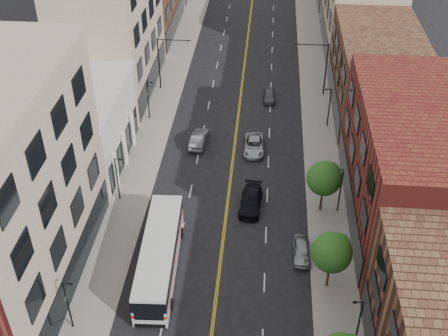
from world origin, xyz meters
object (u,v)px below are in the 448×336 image
(car_lane_c, at_px, (269,96))
(car_lane_behind, at_px, (199,139))
(car_parked_far, at_px, (302,251))
(car_lane_b, at_px, (254,145))
(car_lane_a, at_px, (251,201))
(city_bus, at_px, (159,254))

(car_lane_c, bearing_deg, car_lane_behind, -127.70)
(car_parked_far, bearing_deg, car_lane_b, 105.80)
(car_lane_behind, distance_m, car_lane_a, 12.66)
(car_lane_behind, height_order, car_lane_b, car_lane_behind)
(car_lane_a, height_order, car_lane_b, car_lane_a)
(car_lane_behind, relative_size, car_lane_c, 1.24)
(car_parked_far, height_order, car_lane_b, car_lane_b)
(car_lane_c, bearing_deg, car_parked_far, -85.46)
(car_lane_a, relative_size, car_lane_c, 1.37)
(car_parked_far, xyz_separation_m, car_lane_c, (-3.43, 28.58, -0.03))
(car_lane_b, height_order, car_lane_c, car_lane_b)
(car_parked_far, bearing_deg, city_bus, -168.28)
(car_lane_b, distance_m, car_lane_c, 12.01)
(car_lane_behind, distance_m, car_lane_c, 13.72)
(car_lane_behind, bearing_deg, city_bus, 92.24)
(car_lane_a, bearing_deg, car_lane_c, 90.09)
(car_lane_b, bearing_deg, city_bus, -112.27)
(car_lane_a, bearing_deg, car_parked_far, -49.49)
(city_bus, height_order, car_lane_behind, city_bus)
(city_bus, xyz_separation_m, car_lane_a, (7.53, 9.30, -1.18))
(car_parked_far, xyz_separation_m, car_lane_a, (-4.87, 6.54, 0.08))
(car_lane_a, distance_m, car_lane_b, 10.14)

